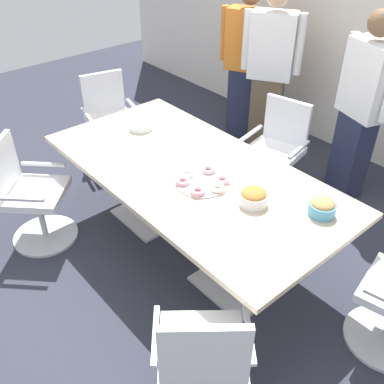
% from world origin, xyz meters
% --- Properties ---
extents(ground_plane, '(10.00, 10.00, 0.01)m').
position_xyz_m(ground_plane, '(0.00, 0.00, -0.01)').
color(ground_plane, '#2D303D').
extents(conference_table, '(2.40, 1.20, 0.75)m').
position_xyz_m(conference_table, '(0.00, 0.00, 0.63)').
color(conference_table, '#CCB793').
rests_on(conference_table, ground).
extents(office_chair_0, '(0.64, 0.64, 0.91)m').
position_xyz_m(office_chair_0, '(-0.09, 1.10, 0.41)').
color(office_chair_0, silver).
rests_on(office_chair_0, ground).
extents(office_chair_1, '(0.65, 0.65, 0.91)m').
position_xyz_m(office_chair_1, '(-1.65, 0.29, 0.41)').
color(office_chair_1, silver).
rests_on(office_chair_1, ground).
extents(office_chair_2, '(0.76, 0.76, 0.91)m').
position_xyz_m(office_chair_2, '(-0.94, -0.92, 0.41)').
color(office_chair_2, silver).
rests_on(office_chair_2, ground).
extents(office_chair_3, '(0.76, 0.76, 0.91)m').
position_xyz_m(office_chair_3, '(1.08, -0.85, 0.41)').
color(office_chair_3, silver).
rests_on(office_chair_3, ground).
extents(person_standing_0, '(0.59, 0.38, 1.68)m').
position_xyz_m(person_standing_0, '(-1.11, 1.73, 0.87)').
color(person_standing_0, '#232842').
rests_on(person_standing_0, ground).
extents(person_standing_1, '(0.56, 0.41, 1.74)m').
position_xyz_m(person_standing_1, '(-0.73, 1.68, 0.91)').
color(person_standing_1, brown).
rests_on(person_standing_1, ground).
extents(person_standing_2, '(0.60, 0.35, 1.71)m').
position_xyz_m(person_standing_2, '(0.36, 1.64, 0.89)').
color(person_standing_2, '#232842').
rests_on(person_standing_2, ground).
extents(snack_bowl_pretzels, '(0.20, 0.20, 0.11)m').
position_xyz_m(snack_bowl_pretzels, '(0.58, 0.04, 0.81)').
color(snack_bowl_pretzels, white).
rests_on(snack_bowl_pretzels, conference_table).
extents(snack_bowl_cookies, '(0.18, 0.18, 0.12)m').
position_xyz_m(snack_bowl_cookies, '(0.94, 0.29, 0.81)').
color(snack_bowl_cookies, '#4C9EC6').
rests_on(snack_bowl_cookies, conference_table).
extents(donut_platter, '(0.39, 0.38, 0.04)m').
position_xyz_m(donut_platter, '(0.18, -0.06, 0.77)').
color(donut_platter, white).
rests_on(donut_platter, conference_table).
extents(plate_stack, '(0.20, 0.20, 0.05)m').
position_xyz_m(plate_stack, '(-0.78, 0.09, 0.77)').
color(plate_stack, white).
rests_on(plate_stack, conference_table).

